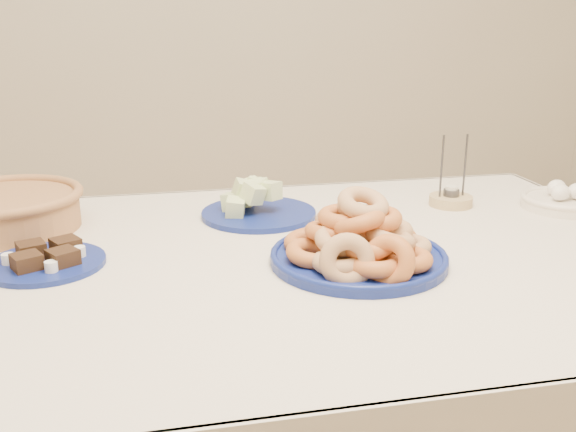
% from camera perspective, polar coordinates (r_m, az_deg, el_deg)
% --- Properties ---
extents(dining_table, '(1.71, 1.11, 0.75)m').
position_cam_1_polar(dining_table, '(1.37, -0.44, -7.63)').
color(dining_table, brown).
rests_on(dining_table, ground).
extents(donut_platter, '(0.46, 0.46, 0.16)m').
position_cam_1_polar(donut_platter, '(1.27, 6.38, -2.45)').
color(donut_platter, navy).
rests_on(donut_platter, dining_table).
extents(melon_plate, '(0.31, 0.31, 0.10)m').
position_cam_1_polar(melon_plate, '(1.58, -2.94, 0.97)').
color(melon_plate, navy).
rests_on(melon_plate, dining_table).
extents(brownie_plate, '(0.29, 0.29, 0.04)m').
position_cam_1_polar(brownie_plate, '(1.36, -20.71, -3.66)').
color(brownie_plate, navy).
rests_on(brownie_plate, dining_table).
extents(wicker_basket, '(0.46, 0.46, 0.09)m').
position_cam_1_polar(wicker_basket, '(1.61, -23.76, 0.61)').
color(wicker_basket, brown).
rests_on(wicker_basket, dining_table).
extents(candle_holder, '(0.11, 0.11, 0.19)m').
position_cam_1_polar(candle_holder, '(1.72, 14.27, 1.49)').
color(candle_holder, tan).
rests_on(candle_holder, dining_table).
extents(egg_bowl, '(0.26, 0.26, 0.07)m').
position_cam_1_polar(egg_bowl, '(1.79, 23.24, 1.32)').
color(egg_bowl, silver).
rests_on(egg_bowl, dining_table).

